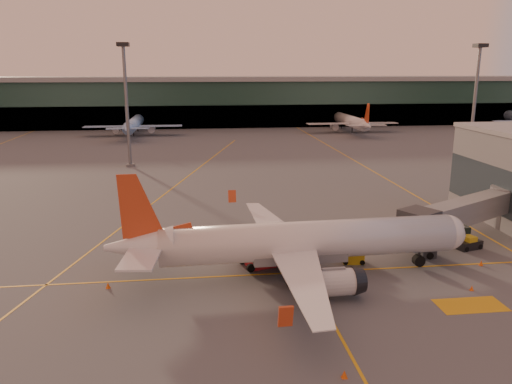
{
  "coord_description": "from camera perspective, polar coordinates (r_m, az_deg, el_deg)",
  "views": [
    {
      "loc": [
        -5.84,
        -41.99,
        20.48
      ],
      "look_at": [
        1.66,
        19.82,
        5.0
      ],
      "focal_mm": 35.0,
      "sensor_mm": 36.0,
      "label": 1
    }
  ],
  "objects": [
    {
      "name": "cone_nose",
      "position": [
        58.9,
        24.33,
        -7.41
      ],
      "size": [
        0.44,
        0.44,
        0.56
      ],
      "color": "#E3530B",
      "rests_on": "ground"
    },
    {
      "name": "mast_east_near",
      "position": [
        120.61,
        23.78,
        10.13
      ],
      "size": [
        2.4,
        2.4,
        25.6
      ],
      "color": "slate",
      "rests_on": "ground"
    },
    {
      "name": "gpu_cart",
      "position": [
        55.32,
        11.05,
        -7.31
      ],
      "size": [
        2.47,
        1.7,
        1.34
      ],
      "rotation": [
        0.0,
        0.0,
        -0.15
      ],
      "color": "gold",
      "rests_on": "ground"
    },
    {
      "name": "jet_bridge",
      "position": [
        65.26,
        23.43,
        -2.02
      ],
      "size": [
        20.6,
        13.32,
        5.6
      ],
      "color": "slate",
      "rests_on": "ground"
    },
    {
      "name": "cone_wing_right",
      "position": [
        36.58,
        10.07,
        -19.81
      ],
      "size": [
        0.44,
        0.44,
        0.56
      ],
      "color": "#E3530B",
      "rests_on": "ground"
    },
    {
      "name": "main_airplane",
      "position": [
        50.13,
        4.7,
        -5.76
      ],
      "size": [
        36.71,
        33.02,
        11.09
      ],
      "rotation": [
        0.0,
        0.0,
        0.04
      ],
      "color": "silver",
      "rests_on": "ground"
    },
    {
      "name": "cone_fwd",
      "position": [
        52.28,
        23.44,
        -10.04
      ],
      "size": [
        0.39,
        0.39,
        0.5
      ],
      "color": "#E3530B",
      "rests_on": "ground"
    },
    {
      "name": "taxi_markings",
      "position": [
        88.88,
        -7.68,
        0.51
      ],
      "size": [
        100.12,
        173.0,
        0.01
      ],
      "color": "gold",
      "rests_on": "ground"
    },
    {
      "name": "distant_aircraft_row",
      "position": [
        162.0,
        -12.3,
        6.38
      ],
      "size": [
        290.0,
        34.0,
        13.0
      ],
      "color": "#92BDF4",
      "rests_on": "ground"
    },
    {
      "name": "ground",
      "position": [
        47.08,
        0.92,
        -11.83
      ],
      "size": [
        600.0,
        600.0,
        0.0
      ],
      "primitive_type": "plane",
      "color": "#4C4F54",
      "rests_on": "ground"
    },
    {
      "name": "cone_tail",
      "position": [
        50.59,
        -16.56,
        -10.19
      ],
      "size": [
        0.45,
        0.45,
        0.58
      ],
      "color": "#E3530B",
      "rests_on": "ground"
    },
    {
      "name": "terminal",
      "position": [
        184.25,
        -5.17,
        10.26
      ],
      "size": [
        400.0,
        20.0,
        17.6
      ],
      "color": "#19382D",
      "rests_on": "ground"
    },
    {
      "name": "pushback_tug",
      "position": [
        63.48,
        23.14,
        -5.44
      ],
      "size": [
        3.3,
        2.38,
        1.53
      ],
      "rotation": [
        0.0,
        0.0,
        0.3
      ],
      "color": "black",
      "rests_on": "ground"
    },
    {
      "name": "catering_truck",
      "position": [
        52.88,
        0.42,
        -5.94
      ],
      "size": [
        6.09,
        3.93,
        4.37
      ],
      "rotation": [
        0.0,
        0.0,
        0.29
      ],
      "color": "red",
      "rests_on": "ground"
    },
    {
      "name": "mast_west_near",
      "position": [
        109.06,
        -14.62,
        10.57
      ],
      "size": [
        2.4,
        2.4,
        25.6
      ],
      "color": "slate",
      "rests_on": "ground"
    }
  ]
}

